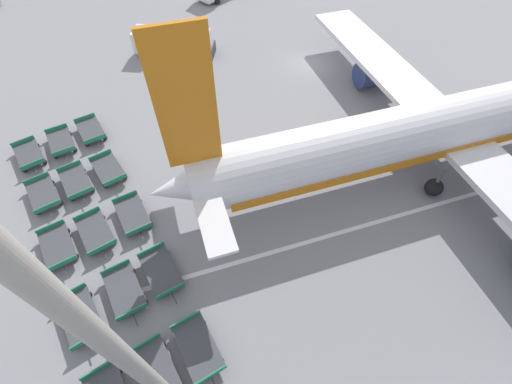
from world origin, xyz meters
TOP-DOWN VIEW (x-y plane):
  - ground_plane at (0.00, 0.00)m, footprint 500.00×500.00m
  - airplane at (16.18, 3.09)m, footprint 39.42×45.53m
  - fuel_tanker_primary at (-7.51, -11.32)m, footprint 6.24×8.33m
  - baggage_dolly_row_near_col_a at (2.67, -26.70)m, footprint 3.99×2.31m
  - baggage_dolly_row_near_col_b at (7.34, -25.98)m, footprint 3.99×2.26m
  - baggage_dolly_row_near_col_c at (12.20, -25.46)m, footprint 3.98×2.15m
  - baggage_dolly_row_near_col_d at (17.34, -24.74)m, footprint 3.99×2.25m
  - baggage_dolly_row_mid_a_col_a at (2.18, -24.31)m, footprint 3.96×2.03m
  - baggage_dolly_row_mid_a_col_b at (7.08, -23.74)m, footprint 3.98×2.21m
  - baggage_dolly_row_mid_a_col_c at (12.12, -23.14)m, footprint 3.99×2.23m
  - baggage_dolly_row_mid_a_col_d at (16.86, -22.23)m, footprint 3.96×2.06m
  - baggage_dolly_row_mid_a_col_e at (21.85, -21.66)m, footprint 3.98×2.17m
  - baggage_dolly_row_mid_b_col_a at (1.77, -21.94)m, footprint 3.98×2.15m
  - baggage_dolly_row_mid_b_col_b at (6.87, -21.39)m, footprint 3.99×2.30m
  - baggage_dolly_row_mid_b_col_c at (11.74, -20.65)m, footprint 3.96×2.04m
  - baggage_dolly_row_mid_b_col_d at (16.59, -20.00)m, footprint 3.97×2.10m
  - baggage_dolly_row_mid_b_col_e at (21.60, -19.41)m, footprint 3.96×2.04m
  - apron_light_mast at (23.63, -20.97)m, footprint 2.00×0.70m
  - stand_guidance_stripe at (18.87, -6.62)m, footprint 4.38×32.42m

SIDE VIEW (x-z plane):
  - ground_plane at x=0.00m, z-range 0.00..0.00m
  - stand_guidance_stripe at x=18.87m, z-range 0.00..0.01m
  - baggage_dolly_row_near_col_a at x=2.67m, z-range 0.03..0.95m
  - baggage_dolly_row_near_col_b at x=7.34m, z-range 0.03..0.95m
  - baggage_dolly_row_near_col_c at x=12.20m, z-range 0.03..0.95m
  - baggage_dolly_row_near_col_d at x=17.34m, z-range 0.03..0.95m
  - baggage_dolly_row_mid_a_col_a at x=2.18m, z-range 0.03..0.95m
  - baggage_dolly_row_mid_a_col_b at x=7.08m, z-range 0.03..0.95m
  - baggage_dolly_row_mid_a_col_c at x=12.12m, z-range 0.03..0.95m
  - baggage_dolly_row_mid_a_col_d at x=16.86m, z-range 0.03..0.95m
  - baggage_dolly_row_mid_a_col_e at x=21.85m, z-range 0.03..0.95m
  - baggage_dolly_row_mid_b_col_a at x=1.77m, z-range 0.03..0.95m
  - baggage_dolly_row_mid_b_col_b at x=6.87m, z-range 0.03..0.95m
  - baggage_dolly_row_mid_b_col_c at x=11.74m, z-range 0.03..0.95m
  - baggage_dolly_row_mid_b_col_d at x=16.59m, z-range 0.03..0.95m
  - baggage_dolly_row_mid_b_col_e at x=21.60m, z-range 0.03..0.95m
  - fuel_tanker_primary at x=-7.51m, z-range -0.25..2.75m
  - airplane at x=16.18m, z-range -3.12..10.06m
  - apron_light_mast at x=23.63m, z-range 1.70..28.41m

